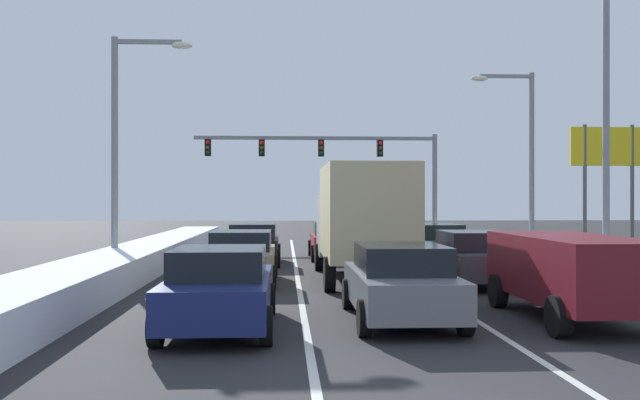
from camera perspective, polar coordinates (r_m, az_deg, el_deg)
ground_plane at (r=19.99m, az=3.10°, el=-6.87°), size 120.00×120.00×0.00m
lane_stripe_between_right_lane_and_center_lane at (r=23.45m, az=6.41°, el=-5.84°), size 0.14×36.04×0.01m
lane_stripe_between_center_lane_and_left_lane at (r=23.14m, az=-1.98°, el=-5.92°), size 0.14×36.04×0.01m
snow_bank_right_shoulder at (r=24.84m, az=18.61°, el=-4.98°), size 1.68×36.04×0.47m
snow_bank_left_shoulder at (r=23.61m, az=-14.99°, el=-4.81°), size 2.02×36.04×0.82m
suv_maroon_right_lane_nearest at (r=14.56m, az=20.17°, el=-5.41°), size 2.16×4.90×1.67m
sedan_charcoal_right_lane_second at (r=19.95m, az=12.49°, el=-4.67°), size 2.00×4.50×1.51m
sedan_green_right_lane_third at (r=25.65m, az=9.54°, el=-3.64°), size 2.00×4.50×1.51m
sedan_gray_center_lane_nearest at (r=13.71m, az=6.68°, el=-6.81°), size 2.00×4.50×1.51m
box_truck_center_lane_second at (r=20.36m, az=3.51°, el=-1.38°), size 2.53×7.20×3.36m
sedan_red_center_lane_third at (r=28.05m, az=1.18°, el=-3.33°), size 2.00×4.50×1.51m
sedan_navy_left_lane_nearest at (r=12.91m, az=-8.30°, el=-7.23°), size 2.00×4.50×1.51m
sedan_tan_left_lane_second at (r=19.83m, az=-6.50°, el=-4.70°), size 2.00×4.50×1.51m
sedan_black_left_lane_third at (r=25.82m, az=-5.54°, el=-3.61°), size 2.00×4.50×1.51m
traffic_light_gantry at (r=39.61m, az=1.99°, el=3.61°), size 14.00×0.47×6.20m
street_lamp_right_near at (r=23.76m, az=21.91°, el=7.46°), size 2.66×0.36×9.29m
street_lamp_right_mid at (r=29.69m, az=16.45°, el=4.30°), size 2.66×0.36×7.66m
street_lamp_left_mid at (r=23.64m, az=-15.77°, el=5.55°), size 2.66×0.36×7.77m
roadside_sign_right at (r=30.75m, az=22.80°, el=3.03°), size 3.20×0.16×5.50m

